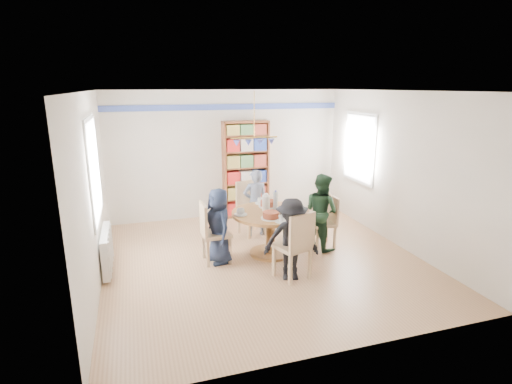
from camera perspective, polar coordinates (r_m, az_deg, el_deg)
name	(u,v)px	position (r m, az deg, el deg)	size (l,w,h in m)	color
ground	(263,259)	(6.69, 1.03, -9.58)	(5.00, 5.00, 0.00)	tan
room_shell	(234,153)	(6.94, -3.21, 5.57)	(5.00, 5.00, 5.00)	white
radiator	(107,250)	(6.56, -20.53, -7.76)	(0.12, 1.00, 0.60)	silver
dining_table	(271,223)	(6.69, 2.09, -4.43)	(1.30, 1.30, 0.75)	brown
chair_left	(211,230)	(6.43, -6.46, -5.40)	(0.45, 0.45, 1.00)	tan
chair_right	(327,219)	(7.13, 10.08, -3.84)	(0.42, 0.42, 0.92)	tan
chair_far	(249,205)	(7.65, -0.94, -1.89)	(0.56, 0.56, 1.02)	tan
chair_near	(296,243)	(5.85, 5.76, -7.25)	(0.58, 0.58, 1.04)	tan
person_left	(219,226)	(6.40, -5.33, -4.83)	(0.60, 0.39, 1.23)	#182034
person_right	(321,211)	(7.02, 9.32, -2.75)	(0.65, 0.51, 1.33)	#1B3722
person_far	(255,203)	(7.50, -0.09, -1.58)	(0.47, 0.31, 1.29)	gray
person_near	(291,240)	(5.84, 5.06, -6.78)	(0.80, 0.46, 1.23)	black
bookshelf	(246,170)	(8.61, -1.48, 3.16)	(0.99, 0.30, 2.07)	brown
tableware	(269,207)	(6.62, 1.81, -2.22)	(1.25, 1.25, 0.33)	white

